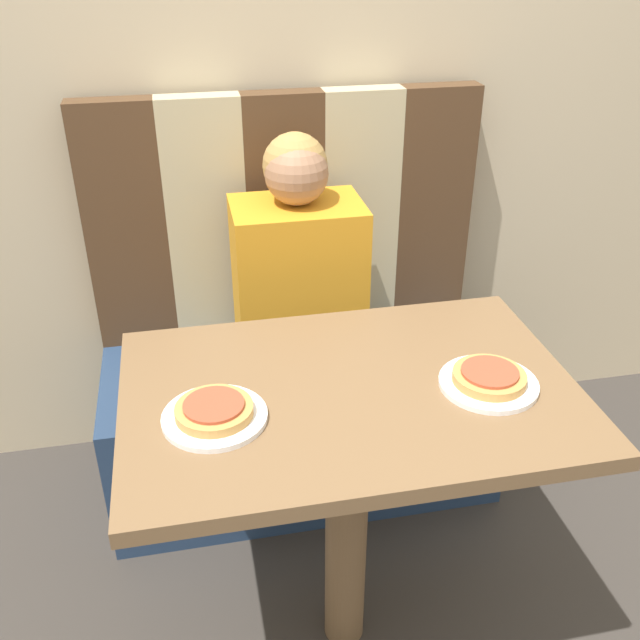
% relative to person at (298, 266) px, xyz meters
% --- Properties ---
extents(ground_plane, '(12.00, 12.00, 0.00)m').
position_rel_person_xyz_m(ground_plane, '(0.00, -0.63, -0.76)').
color(ground_plane, '#38332D').
extents(wall_back, '(7.00, 0.05, 2.60)m').
position_rel_person_xyz_m(wall_back, '(0.00, 0.32, 0.54)').
color(wall_back, '#C6B28E').
rests_on(wall_back, ground_plane).
extents(booth_seat, '(1.19, 0.54, 0.45)m').
position_rel_person_xyz_m(booth_seat, '(0.00, -0.00, -0.54)').
color(booth_seat, navy).
rests_on(booth_seat, ground_plane).
extents(booth_backrest, '(1.19, 0.08, 0.75)m').
position_rel_person_xyz_m(booth_backrest, '(0.00, 0.23, 0.06)').
color(booth_backrest, '#4C331E').
rests_on(booth_backrest, booth_seat).
extents(dining_table, '(0.94, 0.64, 0.78)m').
position_rel_person_xyz_m(dining_table, '(0.00, -0.63, -0.10)').
color(dining_table, brown).
rests_on(dining_table, ground_plane).
extents(person, '(0.36, 0.25, 0.69)m').
position_rel_person_xyz_m(person, '(0.00, 0.00, 0.00)').
color(person, orange).
rests_on(person, booth_seat).
extents(plate_left, '(0.21, 0.21, 0.01)m').
position_rel_person_xyz_m(plate_left, '(-0.28, -0.68, 0.02)').
color(plate_left, white).
rests_on(plate_left, dining_table).
extents(plate_right, '(0.21, 0.21, 0.01)m').
position_rel_person_xyz_m(plate_right, '(0.28, -0.68, 0.02)').
color(plate_right, white).
rests_on(plate_right, dining_table).
extents(pizza_left, '(0.15, 0.15, 0.03)m').
position_rel_person_xyz_m(pizza_left, '(-0.28, -0.68, 0.04)').
color(pizza_left, '#C68E47').
rests_on(pizza_left, plate_left).
extents(pizza_right, '(0.15, 0.15, 0.03)m').
position_rel_person_xyz_m(pizza_right, '(0.28, -0.68, 0.04)').
color(pizza_right, '#C68E47').
rests_on(pizza_right, plate_right).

